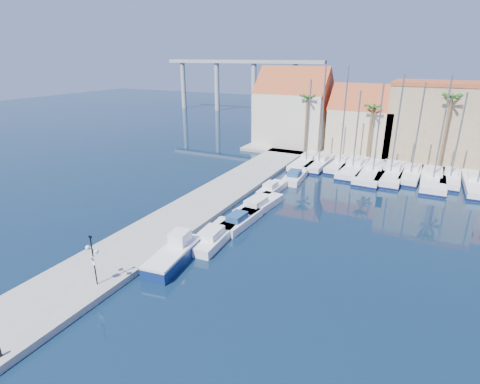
# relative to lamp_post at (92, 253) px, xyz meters

# --- Properties ---
(ground) EXTENTS (260.00, 260.00, 0.00)m
(ground) POSITION_rel_lamp_post_xyz_m (7.23, 1.48, -2.99)
(ground) COLOR black
(ground) RESTS_ON ground
(quay_west) EXTENTS (6.00, 77.00, 0.50)m
(quay_west) POSITION_rel_lamp_post_xyz_m (-1.77, 14.98, -2.74)
(quay_west) COLOR gray
(quay_west) RESTS_ON ground
(shore_north) EXTENTS (54.00, 16.00, 0.50)m
(shore_north) POSITION_rel_lamp_post_xyz_m (17.23, 49.48, -2.74)
(shore_north) COLOR gray
(shore_north) RESTS_ON ground
(lamp_post) EXTENTS (1.28, 0.45, 3.79)m
(lamp_post) POSITION_rel_lamp_post_xyz_m (0.00, 0.00, 0.00)
(lamp_post) COLOR black
(lamp_post) RESTS_ON quay_west
(fishing_boat) EXTENTS (2.86, 6.45, 2.18)m
(fishing_boat) POSITION_rel_lamp_post_xyz_m (2.50, 5.65, -2.26)
(fishing_boat) COLOR navy
(fishing_boat) RESTS_ON ground
(motorboat_west_0) EXTENTS (2.71, 7.06, 1.40)m
(motorboat_west_0) POSITION_rel_lamp_post_xyz_m (3.53, 10.19, -2.48)
(motorboat_west_0) COLOR white
(motorboat_west_0) RESTS_ON ground
(motorboat_west_1) EXTENTS (2.22, 6.07, 1.40)m
(motorboat_west_1) POSITION_rel_lamp_post_xyz_m (4.04, 14.16, -2.48)
(motorboat_west_1) COLOR white
(motorboat_west_1) RESTS_ON ground
(motorboat_west_2) EXTENTS (2.98, 7.33, 1.40)m
(motorboat_west_2) POSITION_rel_lamp_post_xyz_m (4.04, 18.71, -2.48)
(motorboat_west_2) COLOR white
(motorboat_west_2) RESTS_ON ground
(motorboat_west_3) EXTENTS (1.89, 5.52, 1.40)m
(motorboat_west_3) POSITION_rel_lamp_post_xyz_m (3.30, 24.21, -2.48)
(motorboat_west_3) COLOR white
(motorboat_west_3) RESTS_ON ground
(motorboat_west_4) EXTENTS (2.58, 6.70, 1.40)m
(motorboat_west_4) POSITION_rel_lamp_post_xyz_m (4.19, 30.20, -2.48)
(motorboat_west_4) COLOR white
(motorboat_west_4) RESTS_ON ground
(sailboat_0) EXTENTS (2.90, 10.61, 12.47)m
(sailboat_0) POSITION_rel_lamp_post_xyz_m (3.52, 37.74, -2.41)
(sailboat_0) COLOR white
(sailboat_0) RESTS_ON ground
(sailboat_1) EXTENTS (2.57, 9.00, 14.34)m
(sailboat_1) POSITION_rel_lamp_post_xyz_m (5.44, 37.69, -2.35)
(sailboat_1) COLOR white
(sailboat_1) RESTS_ON ground
(sailboat_2) EXTENTS (2.91, 8.85, 14.27)m
(sailboat_2) POSITION_rel_lamp_post_xyz_m (8.34, 38.36, -2.35)
(sailboat_2) COLOR white
(sailboat_2) RESTS_ON ground
(sailboat_3) EXTENTS (3.02, 11.16, 11.27)m
(sailboat_3) POSITION_rel_lamp_post_xyz_m (10.36, 37.65, -2.43)
(sailboat_3) COLOR white
(sailboat_3) RESTS_ON ground
(sailboat_4) EXTENTS (3.78, 12.15, 12.35)m
(sailboat_4) POSITION_rel_lamp_post_xyz_m (13.26, 36.71, -2.43)
(sailboat_4) COLOR white
(sailboat_4) RESTS_ON ground
(sailboat_5) EXTENTS (3.08, 11.65, 13.51)m
(sailboat_5) POSITION_rel_lamp_post_xyz_m (15.42, 37.29, -2.41)
(sailboat_5) COLOR white
(sailboat_5) RESTS_ON ground
(sailboat_6) EXTENTS (2.88, 9.05, 12.55)m
(sailboat_6) POSITION_rel_lamp_post_xyz_m (17.93, 37.90, -2.38)
(sailboat_6) COLOR white
(sailboat_6) RESTS_ON ground
(sailboat_7) EXTENTS (3.12, 11.29, 13.47)m
(sailboat_7) POSITION_rel_lamp_post_xyz_m (20.59, 36.88, -2.41)
(sailboat_7) COLOR white
(sailboat_7) RESTS_ON ground
(sailboat_8) EXTENTS (2.74, 8.87, 11.48)m
(sailboat_8) POSITION_rel_lamp_post_xyz_m (22.60, 38.37, -2.40)
(sailboat_8) COLOR white
(sailboat_8) RESTS_ON ground
(sailboat_9) EXTENTS (3.16, 10.94, 14.26)m
(sailboat_9) POSITION_rel_lamp_post_xyz_m (25.45, 37.14, -2.40)
(sailboat_9) COLOR white
(sailboat_9) RESTS_ON ground
(building_0) EXTENTS (12.30, 9.00, 13.50)m
(building_0) POSITION_rel_lamp_post_xyz_m (-2.77, 48.48, 3.54)
(building_0) COLOR beige
(building_0) RESTS_ON shore_north
(building_1) EXTENTS (10.30, 8.00, 11.00)m
(building_1) POSITION_rel_lamp_post_xyz_m (9.23, 48.48, 2.31)
(building_1) COLOR #C6AE8C
(building_1) RESTS_ON shore_north
(building_2) EXTENTS (14.20, 10.20, 11.50)m
(building_2) POSITION_rel_lamp_post_xyz_m (20.23, 49.48, 3.27)
(building_2) COLOR #997D5E
(building_2) RESTS_ON shore_north
(palm_0) EXTENTS (2.60, 2.60, 10.15)m
(palm_0) POSITION_rel_lamp_post_xyz_m (1.23, 43.48, 6.09)
(palm_0) COLOR brown
(palm_0) RESTS_ON shore_north
(palm_1) EXTENTS (2.60, 2.60, 9.15)m
(palm_1) POSITION_rel_lamp_post_xyz_m (11.23, 43.48, 5.15)
(palm_1) COLOR brown
(palm_1) RESTS_ON shore_north
(palm_2) EXTENTS (2.60, 2.60, 11.15)m
(palm_2) POSITION_rel_lamp_post_xyz_m (21.23, 43.48, 7.03)
(palm_2) COLOR brown
(palm_2) RESTS_ON shore_north
(viaduct) EXTENTS (48.00, 2.20, 14.45)m
(viaduct) POSITION_rel_lamp_post_xyz_m (-31.84, 83.48, 7.26)
(viaduct) COLOR #9E9E99
(viaduct) RESTS_ON ground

